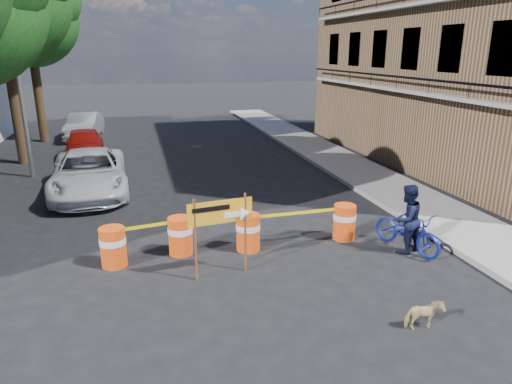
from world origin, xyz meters
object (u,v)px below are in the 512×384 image
barrel_mid_right (248,232)px  dog (424,315)px  sedan_red (84,145)px  bicycle (409,213)px  barrel_far_left (113,246)px  sedan_silver (85,126)px  barrel_far_right (344,221)px  pedestrian (407,219)px  detour_sign (229,217)px  barrel_mid_left (180,235)px  suv_white (89,173)px

barrel_mid_right → dog: 4.49m
barrel_mid_right → sedan_red: size_ratio=0.22×
bicycle → barrel_far_left: bearing=153.3°
bicycle → sedan_silver: 19.52m
barrel_far_right → pedestrian: (1.05, -1.09, 0.36)m
barrel_far_right → detour_sign: bearing=-160.1°
barrel_mid_right → detour_sign: detour_sign is taller
barrel_far_right → detour_sign: size_ratio=0.50×
detour_sign → dog: detour_sign is taller
detour_sign → pedestrian: 4.28m
sedan_red → detour_sign: bearing=-75.8°
pedestrian → sedan_red: 14.53m
barrel_mid_right → pedestrian: 3.74m
barrel_mid_left → pedestrian: size_ratio=0.54×
barrel_mid_left → barrel_far_right: bearing=-2.1°
pedestrian → sedan_silver: (-8.71, 17.51, -0.15)m
bicycle → detour_sign: bearing=162.9°
barrel_mid_left → pedestrian: pedestrian is taller
barrel_far_left → barrel_mid_left: 1.53m
barrel_far_right → suv_white: bearing=138.9°
detour_sign → bicycle: bicycle is taller
pedestrian → sedan_silver: size_ratio=0.40×
dog → barrel_far_right: bearing=-3.4°
barrel_far_left → barrel_mid_right: (3.09, 0.06, 0.00)m
barrel_mid_left → pedestrian: bearing=-13.5°
dog → sedan_silver: size_ratio=0.15×
sedan_red → pedestrian: bearing=-59.6°
barrel_mid_left → suv_white: bearing=113.8°
bicycle → barrel_mid_right: bearing=146.4°
barrel_mid_left → barrel_mid_right: 1.60m
pedestrian → barrel_mid_right: bearing=-37.5°
pedestrian → detour_sign: bearing=-20.4°
barrel_mid_right → sedan_silver: 17.26m
dog → detour_sign: bearing=46.8°
bicycle → sedan_silver: size_ratio=0.44×
barrel_mid_left → dog: (3.72, -4.15, -0.20)m
barrel_far_right → dog: (-0.38, -3.99, -0.20)m
barrel_mid_left → sedan_silver: size_ratio=0.22×
detour_sign → sedan_red: detour_sign is taller
barrel_mid_right → dog: barrel_mid_right is taller
barrel_mid_right → sedan_silver: bearing=107.3°
detour_sign → bicycle: size_ratio=0.96×
barrel_mid_left → dog: size_ratio=1.41×
barrel_far_left → detour_sign: 2.75m
detour_sign → barrel_mid_right: bearing=50.9°
sedan_silver → suv_white: bearing=-78.3°
detour_sign → bicycle: bearing=-5.3°
barrel_mid_right → barrel_mid_left: bearing=172.8°
barrel_mid_left → suv_white: size_ratio=0.18×
barrel_mid_right → pedestrian: (3.57, -1.04, 0.36)m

